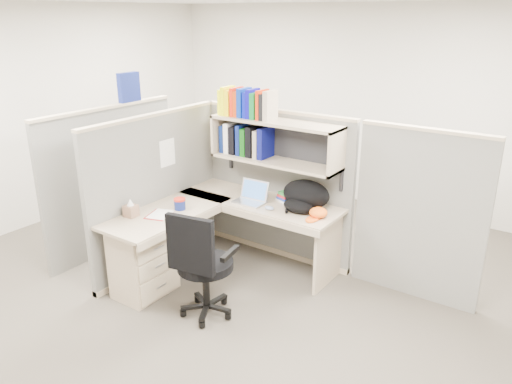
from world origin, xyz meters
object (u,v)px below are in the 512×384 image
Objects in this scene: desk at (175,246)px; task_chair at (203,281)px; snack_canister at (180,204)px; backpack at (303,196)px; laptop at (249,193)px.

task_chair is (0.58, -0.26, -0.07)m from desk.
snack_canister reaches higher than desk.
backpack is at bearing 44.32° from desk.
desk is 3.58× the size of backpack.
desk is 0.64m from task_chair.
snack_canister is at bearing 145.67° from task_chair.
laptop is at bearing 48.97° from snack_canister.
task_chair reaches higher than snack_canister.
snack_canister is (-0.46, -0.53, -0.05)m from laptop.
backpack is at bearing 13.52° from laptop.
task_chair is at bearing -24.15° from desk.
laptop is 0.30× the size of task_chair.
backpack reaches higher than desk.
laptop is at bearing -173.88° from backpack.
laptop is 0.56m from backpack.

